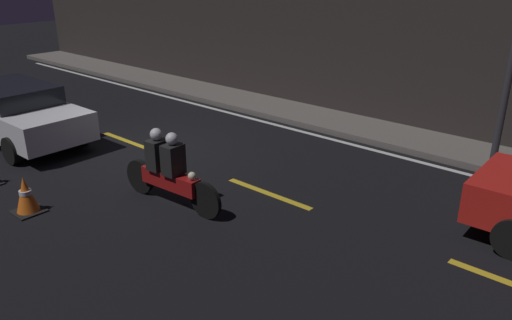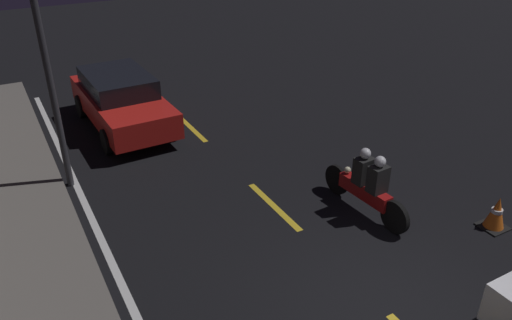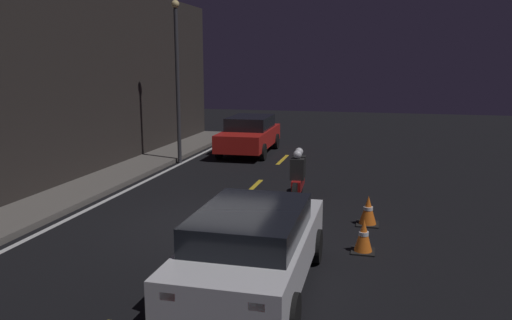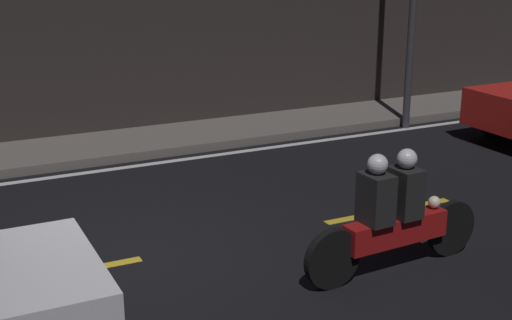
{
  "view_description": "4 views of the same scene",
  "coord_description": "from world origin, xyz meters",
  "px_view_note": "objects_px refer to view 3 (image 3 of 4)",
  "views": [
    {
      "loc": [
        9.0,
        -6.65,
        4.13
      ],
      "look_at": [
        3.65,
        -0.53,
        0.89
      ],
      "focal_mm": 35.0,
      "sensor_mm": 36.0,
      "label": 1
    },
    {
      "loc": [
        -3.97,
        4.56,
        5.77
      ],
      "look_at": [
        3.91,
        0.2,
        0.96
      ],
      "focal_mm": 35.0,
      "sensor_mm": 36.0,
      "label": 2
    },
    {
      "loc": [
        -10.31,
        -3.57,
        3.57
      ],
      "look_at": [
        1.82,
        -0.51,
        1.16
      ],
      "focal_mm": 35.0,
      "sensor_mm": 36.0,
      "label": 3
    },
    {
      "loc": [
        -2.07,
        -7.37,
        3.55
      ],
      "look_at": [
        1.74,
        0.53,
        0.82
      ],
      "focal_mm": 50.0,
      "sensor_mm": 36.0,
      "label": 4
    }
  ],
  "objects_px": {
    "sedan_white": "(253,245)",
    "taxi_red": "(250,134)",
    "traffic_cone_near": "(364,236)",
    "motorcycle": "(298,177)",
    "traffic_cone_mid": "(368,211)",
    "street_lamp": "(177,74)"
  },
  "relations": [
    {
      "from": "sedan_white",
      "to": "motorcycle",
      "type": "height_order",
      "value": "motorcycle"
    },
    {
      "from": "traffic_cone_mid",
      "to": "street_lamp",
      "type": "relative_size",
      "value": 0.12
    },
    {
      "from": "motorcycle",
      "to": "street_lamp",
      "type": "xyz_separation_m",
      "value": [
        4.05,
        5.06,
        2.58
      ]
    },
    {
      "from": "sedan_white",
      "to": "taxi_red",
      "type": "bearing_deg",
      "value": 14.79
    },
    {
      "from": "motorcycle",
      "to": "traffic_cone_near",
      "type": "height_order",
      "value": "motorcycle"
    },
    {
      "from": "motorcycle",
      "to": "traffic_cone_mid",
      "type": "xyz_separation_m",
      "value": [
        -1.62,
        -1.87,
        -0.33
      ]
    },
    {
      "from": "taxi_red",
      "to": "traffic_cone_near",
      "type": "height_order",
      "value": "taxi_red"
    },
    {
      "from": "taxi_red",
      "to": "traffic_cone_mid",
      "type": "height_order",
      "value": "taxi_red"
    },
    {
      "from": "traffic_cone_near",
      "to": "street_lamp",
      "type": "bearing_deg",
      "value": 42.97
    },
    {
      "from": "motorcycle",
      "to": "taxi_red",
      "type": "bearing_deg",
      "value": 21.22
    },
    {
      "from": "taxi_red",
      "to": "street_lamp",
      "type": "distance_m",
      "value": 4.08
    },
    {
      "from": "taxi_red",
      "to": "traffic_cone_near",
      "type": "xyz_separation_m",
      "value": [
        -10.01,
        -4.93,
        -0.47
      ]
    },
    {
      "from": "sedan_white",
      "to": "taxi_red",
      "type": "xyz_separation_m",
      "value": [
        12.11,
        3.28,
        0.04
      ]
    },
    {
      "from": "sedan_white",
      "to": "traffic_cone_near",
      "type": "xyz_separation_m",
      "value": [
        2.1,
        -1.65,
        -0.43
      ]
    },
    {
      "from": "traffic_cone_near",
      "to": "motorcycle",
      "type": "bearing_deg",
      "value": 28.7
    },
    {
      "from": "taxi_red",
      "to": "street_lamp",
      "type": "xyz_separation_m",
      "value": [
        -2.61,
        1.96,
        2.44
      ]
    },
    {
      "from": "street_lamp",
      "to": "sedan_white",
      "type": "bearing_deg",
      "value": -151.1
    },
    {
      "from": "sedan_white",
      "to": "taxi_red",
      "type": "distance_m",
      "value": 12.55
    },
    {
      "from": "sedan_white",
      "to": "traffic_cone_near",
      "type": "bearing_deg",
      "value": -38.51
    },
    {
      "from": "traffic_cone_mid",
      "to": "traffic_cone_near",
      "type": "bearing_deg",
      "value": 178.89
    },
    {
      "from": "street_lamp",
      "to": "traffic_cone_mid",
      "type": "bearing_deg",
      "value": -129.29
    },
    {
      "from": "sedan_white",
      "to": "traffic_cone_mid",
      "type": "relative_size",
      "value": 6.32
    }
  ]
}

